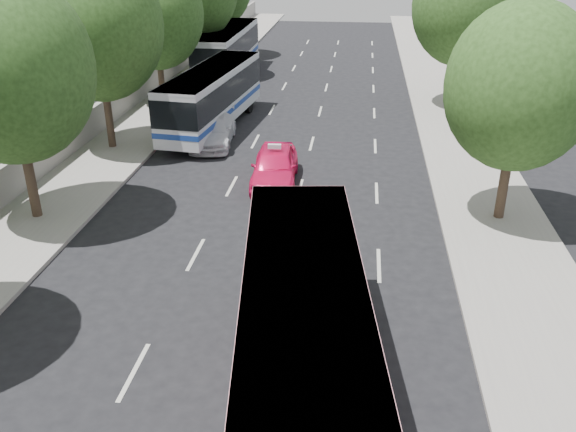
# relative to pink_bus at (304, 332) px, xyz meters

# --- Properties ---
(ground) EXTENTS (120.00, 120.00, 0.00)m
(ground) POSITION_rel_pink_bus_xyz_m (-2.36, 2.66, -2.06)
(ground) COLOR black
(ground) RESTS_ON ground
(sidewalk_left) EXTENTS (4.00, 90.00, 0.15)m
(sidewalk_left) POSITION_rel_pink_bus_xyz_m (-10.86, 22.66, -1.98)
(sidewalk_left) COLOR #9E998E
(sidewalk_left) RESTS_ON ground
(sidewalk_right) EXTENTS (4.00, 90.00, 0.12)m
(sidewalk_right) POSITION_rel_pink_bus_xyz_m (6.14, 22.66, -2.00)
(sidewalk_right) COLOR #9E998E
(sidewalk_right) RESTS_ON ground
(low_wall) EXTENTS (0.30, 90.00, 1.50)m
(low_wall) POSITION_rel_pink_bus_xyz_m (-12.66, 22.66, -1.16)
(low_wall) COLOR #9E998E
(low_wall) RESTS_ON sidewalk_left
(tree_left_b) EXTENTS (5.70, 5.70, 8.88)m
(tree_left_b) POSITION_rel_pink_bus_xyz_m (-10.78, 8.60, 3.76)
(tree_left_b) COLOR #38281E
(tree_left_b) RESTS_ON ground
(tree_left_c) EXTENTS (6.00, 6.00, 9.35)m
(tree_left_c) POSITION_rel_pink_bus_xyz_m (-10.98, 16.60, 4.07)
(tree_left_c) COLOR #38281E
(tree_left_c) RESTS_ON ground
(tree_left_d) EXTENTS (5.52, 5.52, 8.60)m
(tree_left_d) POSITION_rel_pink_bus_xyz_m (-10.88, 24.60, 3.58)
(tree_left_d) COLOR #38281E
(tree_left_d) RESTS_ON ground
(tree_right_near) EXTENTS (5.10, 5.10, 7.95)m
(tree_right_near) POSITION_rel_pink_bus_xyz_m (6.42, 10.60, 3.15)
(tree_right_near) COLOR #38281E
(tree_right_near) RESTS_ON ground
(tree_right_far) EXTENTS (6.00, 6.00, 9.35)m
(tree_right_far) POSITION_rel_pink_bus_xyz_m (6.72, 26.60, 4.07)
(tree_right_far) COLOR #38281E
(tree_right_far) RESTS_ON ground
(pink_bus) EXTENTS (3.91, 10.60, 3.30)m
(pink_bus) POSITION_rel_pink_bus_xyz_m (0.00, 0.00, 0.00)
(pink_bus) COLOR pink
(pink_bus) RESTS_ON ground
(pink_taxi) EXTENTS (2.15, 4.75, 1.58)m
(pink_taxi) POSITION_rel_pink_bus_xyz_m (-2.48, 13.17, -1.26)
(pink_taxi) COLOR #EA1455
(pink_taxi) RESTS_ON ground
(white_pickup) EXTENTS (2.37, 4.95, 1.39)m
(white_pickup) POSITION_rel_pink_bus_xyz_m (-6.29, 18.06, -1.36)
(white_pickup) COLOR silver
(white_pickup) RESTS_ON ground
(tour_coach_front) EXTENTS (3.43, 10.87, 3.20)m
(tour_coach_front) POSITION_rel_pink_bus_xyz_m (-6.86, 20.63, -0.13)
(tour_coach_front) COLOR silver
(tour_coach_front) RESTS_ON ground
(tour_coach_rear) EXTENTS (2.57, 11.48, 3.43)m
(tour_coach_rear) POSITION_rel_pink_bus_xyz_m (-8.66, 33.00, 0.01)
(tour_coach_rear) COLOR silver
(tour_coach_rear) RESTS_ON ground
(taxi_roof_sign) EXTENTS (0.56, 0.21, 0.18)m
(taxi_roof_sign) POSITION_rel_pink_bus_xyz_m (-2.48, 13.17, -0.38)
(taxi_roof_sign) COLOR silver
(taxi_roof_sign) RESTS_ON pink_taxi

